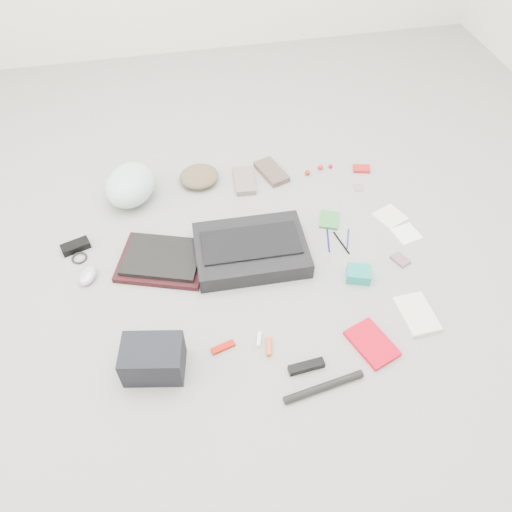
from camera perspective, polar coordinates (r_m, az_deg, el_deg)
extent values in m
plane|color=gray|center=(2.20, 0.00, -0.85)|extent=(4.00, 4.00, 0.00)
cube|color=black|center=(2.20, -0.58, 0.70)|extent=(0.50, 0.36, 0.08)
cube|color=black|center=(2.17, -0.59, 1.52)|extent=(0.43, 0.21, 0.01)
cube|color=black|center=(2.23, -10.59, -0.51)|extent=(0.44, 0.39, 0.03)
cube|color=black|center=(2.22, -10.68, -0.11)|extent=(0.39, 0.33, 0.02)
ellipsoid|color=silver|center=(2.52, -14.17, 7.89)|extent=(0.33, 0.36, 0.17)
ellipsoid|color=brown|center=(2.59, -6.52, 9.01)|extent=(0.24, 0.23, 0.07)
cube|color=gray|center=(2.58, -1.36, 8.59)|extent=(0.11, 0.21, 0.03)
cube|color=brown|center=(2.63, 1.79, 9.59)|extent=(0.16, 0.22, 0.03)
cube|color=black|center=(2.39, -19.92, 1.05)|extent=(0.14, 0.09, 0.03)
torus|color=black|center=(2.35, -19.53, -0.22)|extent=(0.09, 0.09, 0.01)
ellipsoid|color=#B4B2C6|center=(2.25, -18.65, -2.10)|extent=(0.10, 0.13, 0.04)
cube|color=black|center=(1.89, -11.68, -11.45)|extent=(0.25, 0.19, 0.14)
cube|color=#A80F02|center=(1.95, -3.79, -10.37)|extent=(0.10, 0.05, 0.01)
cylinder|color=white|center=(1.96, 0.35, -9.50)|extent=(0.03, 0.06, 0.02)
cylinder|color=#D75820|center=(1.95, 1.50, -10.33)|extent=(0.04, 0.08, 0.02)
cube|color=black|center=(1.91, 5.78, -12.45)|extent=(0.14, 0.04, 0.03)
cylinder|color=black|center=(1.88, 7.75, -14.59)|extent=(0.31, 0.07, 0.03)
cube|color=red|center=(2.00, 13.11, -9.71)|extent=(0.19, 0.23, 0.02)
cube|color=silver|center=(2.13, 17.91, -6.34)|extent=(0.14, 0.20, 0.02)
cube|color=#337D3A|center=(2.40, 8.35, 4.11)|extent=(0.12, 0.14, 0.01)
cylinder|color=navy|center=(2.31, 8.26, 1.77)|extent=(0.04, 0.14, 0.01)
cylinder|color=black|center=(2.31, 9.73, 1.51)|extent=(0.04, 0.14, 0.01)
cylinder|color=navy|center=(2.34, 10.46, 1.98)|extent=(0.05, 0.12, 0.01)
cube|color=teal|center=(2.18, 11.64, -2.04)|extent=(0.12, 0.11, 0.05)
cube|color=#815970|center=(2.30, 16.16, -0.40)|extent=(0.08, 0.09, 0.01)
cube|color=silver|center=(2.48, 15.08, 4.38)|extent=(0.17, 0.17, 0.01)
cube|color=white|center=(2.42, 16.81, 2.44)|extent=(0.13, 0.13, 0.01)
sphere|color=#A5250B|center=(2.64, 5.89, 9.47)|extent=(0.03, 0.03, 0.03)
sphere|color=red|center=(2.68, 7.36, 10.03)|extent=(0.04, 0.04, 0.03)
sphere|color=#B0091F|center=(2.70, 8.50, 10.12)|extent=(0.03, 0.03, 0.02)
cube|color=red|center=(2.72, 11.95, 9.72)|extent=(0.10, 0.07, 0.02)
cube|color=gray|center=(2.61, 11.65, 7.68)|extent=(0.05, 0.06, 0.00)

